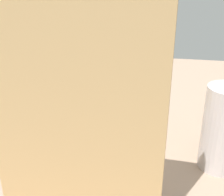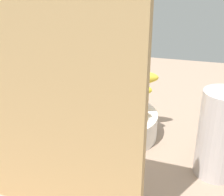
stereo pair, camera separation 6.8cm
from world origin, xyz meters
TOP-DOWN VIEW (x-y plane):
  - ground_plane at (0.00, 0.00)cm, footprint 180.00×140.00cm
  - fruit_bowl at (0.93, 1.95)cm, footprint 22.69×22.69cm
  - orange_front_left at (1.45, 6.23)cm, footprint 6.82×6.82cm
  - orange_front_right at (-4.05, 5.32)cm, footprint 6.82×6.82cm
  - orange_center at (-2.88, -2.51)cm, footprint 6.82×6.82cm
  - orange_back_left at (2.39, -3.65)cm, footprint 6.82×6.82cm
  - orange_back_right at (6.66, 2.89)cm, footprint 6.82×6.82cm
  - banana_bunch at (-0.21, -0.40)cm, footprint 18.99×13.01cm
  - cutting_board at (1.95, 29.04)cm, footprint 28.06×3.41cm
  - thermos_tumbler at (-23.79, 10.89)cm, footprint 8.57×8.57cm

SIDE VIEW (x-z plane):
  - ground_plane at x=0.00cm, z-range -3.00..0.00cm
  - fruit_bowl at x=0.93cm, z-range 0.00..6.00cm
  - thermos_tumbler at x=-23.79cm, z-range 0.00..18.09cm
  - orange_front_left at x=1.45cm, z-range 6.00..12.82cm
  - orange_front_right at x=-4.05cm, z-range 6.00..12.82cm
  - orange_center at x=-2.88cm, z-range 6.00..12.82cm
  - orange_back_left at x=2.39cm, z-range 6.00..12.82cm
  - orange_back_right at x=6.66cm, z-range 6.00..12.82cm
  - banana_bunch at x=-0.21cm, z-range 6.00..16.60cm
  - cutting_board at x=1.95cm, z-range 0.00..36.00cm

